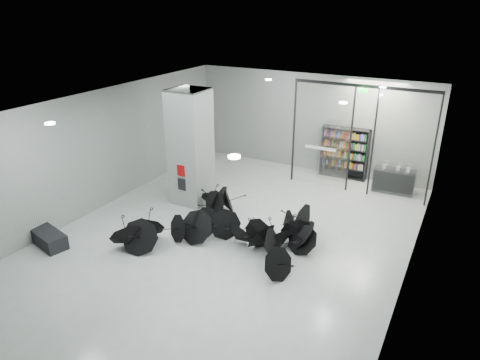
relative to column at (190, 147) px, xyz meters
The scene contains 10 objects.
room 3.31m from the column, 38.66° to the right, with size 14.00×14.02×4.01m.
column is the anchor object (origin of this frame).
fire_cabinet 0.90m from the column, 90.00° to the right, with size 0.28×0.04×0.38m, color #A50A07.
info_panel 1.31m from the column, 90.00° to the right, with size 0.30×0.03×0.42m, color black.
exit_sign 6.18m from the column, 33.96° to the left, with size 0.30×0.06×0.15m, color #0CE533.
glass_partition 6.02m from the column, 35.58° to the left, with size 5.06×0.08×4.00m.
bench 5.31m from the column, 113.59° to the right, with size 1.36×0.58×0.44m, color black.
bookshelf 6.35m from the column, 49.19° to the left, with size 1.87×0.37×2.06m, color black, non-canonical shape.
shop_counter 7.62m from the column, 33.95° to the left, with size 1.47×0.59×0.88m, color black.
umbrella_cluster 3.61m from the column, 33.93° to the right, with size 5.86×4.78×1.29m.
Camera 1 is at (5.74, -9.71, 6.69)m, focal length 32.62 mm.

